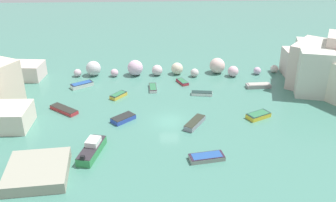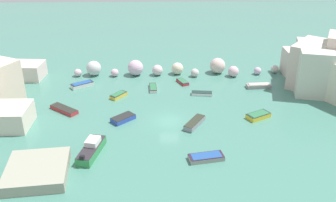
{
  "view_description": "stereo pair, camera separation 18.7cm",
  "coord_description": "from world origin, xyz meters",
  "px_view_note": "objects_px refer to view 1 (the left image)",
  "views": [
    {
      "loc": [
        -2.09,
        -42.48,
        23.42
      ],
      "look_at": [
        0.0,
        4.01,
        1.0
      ],
      "focal_mm": 40.11,
      "sensor_mm": 36.0,
      "label": 1
    },
    {
      "loc": [
        -1.9,
        -42.49,
        23.42
      ],
      "look_at": [
        0.0,
        4.01,
        1.0
      ],
      "focal_mm": 40.11,
      "sensor_mm": 36.0,
      "label": 2
    }
  ],
  "objects_px": {
    "moored_boat_2": "(82,85)",
    "moored_boat_11": "(153,88)",
    "stone_dock": "(38,171)",
    "moored_boat_8": "(64,110)",
    "moored_boat_4": "(207,157)",
    "moored_boat_9": "(123,118)",
    "moored_boat_5": "(118,95)",
    "moored_boat_10": "(182,82)",
    "moored_boat_0": "(258,115)",
    "moored_boat_6": "(258,86)",
    "moored_boat_1": "(202,93)",
    "moored_boat_7": "(195,123)",
    "moored_boat_3": "(92,149)"
  },
  "relations": [
    {
      "from": "moored_boat_9",
      "to": "moored_boat_10",
      "type": "xyz_separation_m",
      "value": [
        8.65,
        12.06,
        -0.08
      ]
    },
    {
      "from": "moored_boat_8",
      "to": "moored_boat_3",
      "type": "bearing_deg",
      "value": 155.59
    },
    {
      "from": "moored_boat_4",
      "to": "moored_boat_6",
      "type": "xyz_separation_m",
      "value": [
        10.72,
        19.1,
        0.01
      ]
    },
    {
      "from": "stone_dock",
      "to": "moored_boat_2",
      "type": "distance_m",
      "value": 22.69
    },
    {
      "from": "moored_boat_2",
      "to": "moored_boat_11",
      "type": "distance_m",
      "value": 11.15
    },
    {
      "from": "moored_boat_2",
      "to": "moored_boat_0",
      "type": "bearing_deg",
      "value": -57.06
    },
    {
      "from": "moored_boat_1",
      "to": "moored_boat_7",
      "type": "relative_size",
      "value": 0.81
    },
    {
      "from": "moored_boat_5",
      "to": "moored_boat_9",
      "type": "relative_size",
      "value": 0.84
    },
    {
      "from": "moored_boat_1",
      "to": "moored_boat_2",
      "type": "distance_m",
      "value": 18.73
    },
    {
      "from": "moored_boat_1",
      "to": "moored_boat_9",
      "type": "xyz_separation_m",
      "value": [
        -11.2,
        -7.49,
        0.07
      ]
    },
    {
      "from": "moored_boat_3",
      "to": "moored_boat_7",
      "type": "bearing_deg",
      "value": -50.22
    },
    {
      "from": "moored_boat_2",
      "to": "moored_boat_10",
      "type": "distance_m",
      "value": 15.8
    },
    {
      "from": "moored_boat_1",
      "to": "moored_boat_6",
      "type": "height_order",
      "value": "moored_boat_6"
    },
    {
      "from": "moored_boat_0",
      "to": "moored_boat_11",
      "type": "height_order",
      "value": "moored_boat_0"
    },
    {
      "from": "moored_boat_0",
      "to": "moored_boat_4",
      "type": "bearing_deg",
      "value": 20.61
    },
    {
      "from": "moored_boat_9",
      "to": "moored_boat_4",
      "type": "bearing_deg",
      "value": 94.08
    },
    {
      "from": "moored_boat_2",
      "to": "moored_boat_7",
      "type": "bearing_deg",
      "value": -71.13
    },
    {
      "from": "moored_boat_4",
      "to": "moored_boat_5",
      "type": "distance_m",
      "value": 19.68
    },
    {
      "from": "moored_boat_0",
      "to": "moored_boat_2",
      "type": "relative_size",
      "value": 0.96
    },
    {
      "from": "moored_boat_5",
      "to": "moored_boat_6",
      "type": "distance_m",
      "value": 21.64
    },
    {
      "from": "stone_dock",
      "to": "moored_boat_4",
      "type": "distance_m",
      "value": 17.64
    },
    {
      "from": "moored_boat_4",
      "to": "moored_boat_9",
      "type": "xyz_separation_m",
      "value": [
        -9.6,
        9.26,
        0.02
      ]
    },
    {
      "from": "moored_boat_7",
      "to": "moored_boat_1",
      "type": "bearing_deg",
      "value": -160.64
    },
    {
      "from": "moored_boat_3",
      "to": "moored_boat_8",
      "type": "height_order",
      "value": "moored_boat_3"
    },
    {
      "from": "moored_boat_7",
      "to": "stone_dock",
      "type": "bearing_deg",
      "value": -28.13
    },
    {
      "from": "moored_boat_11",
      "to": "moored_boat_4",
      "type": "bearing_deg",
      "value": 13.9
    },
    {
      "from": "moored_boat_8",
      "to": "moored_boat_11",
      "type": "xyz_separation_m",
      "value": [
        12.16,
        6.89,
        -0.03
      ]
    },
    {
      "from": "moored_boat_1",
      "to": "moored_boat_3",
      "type": "xyz_separation_m",
      "value": [
        -14.17,
        -15.08,
        0.38
      ]
    },
    {
      "from": "moored_boat_6",
      "to": "moored_boat_5",
      "type": "bearing_deg",
      "value": -176.26
    },
    {
      "from": "moored_boat_3",
      "to": "moored_boat_11",
      "type": "height_order",
      "value": "moored_boat_3"
    },
    {
      "from": "moored_boat_4",
      "to": "moored_boat_10",
      "type": "distance_m",
      "value": 21.34
    },
    {
      "from": "stone_dock",
      "to": "moored_boat_9",
      "type": "xyz_separation_m",
      "value": [
        7.91,
        11.36,
        -0.28
      ]
    },
    {
      "from": "stone_dock",
      "to": "moored_boat_1",
      "type": "bearing_deg",
      "value": 44.61
    },
    {
      "from": "moored_boat_6",
      "to": "moored_boat_8",
      "type": "height_order",
      "value": "moored_boat_6"
    },
    {
      "from": "moored_boat_9",
      "to": "moored_boat_8",
      "type": "bearing_deg",
      "value": -61.98
    },
    {
      "from": "moored_boat_6",
      "to": "moored_boat_7",
      "type": "height_order",
      "value": "moored_boat_7"
    },
    {
      "from": "moored_boat_1",
      "to": "moored_boat_9",
      "type": "bearing_deg",
      "value": -138.4
    },
    {
      "from": "moored_boat_6",
      "to": "moored_boat_1",
      "type": "bearing_deg",
      "value": -168.76
    },
    {
      "from": "moored_boat_1",
      "to": "moored_boat_9",
      "type": "height_order",
      "value": "moored_boat_9"
    },
    {
      "from": "moored_boat_0",
      "to": "moored_boat_6",
      "type": "height_order",
      "value": "moored_boat_0"
    },
    {
      "from": "moored_boat_4",
      "to": "moored_boat_11",
      "type": "xyz_separation_m",
      "value": [
        -5.67,
        19.15,
        -0.06
      ]
    },
    {
      "from": "moored_boat_5",
      "to": "moored_boat_11",
      "type": "height_order",
      "value": "moored_boat_5"
    },
    {
      "from": "moored_boat_4",
      "to": "moored_boat_11",
      "type": "distance_m",
      "value": 19.97
    },
    {
      "from": "moored_boat_0",
      "to": "moored_boat_7",
      "type": "relative_size",
      "value": 0.88
    },
    {
      "from": "moored_boat_1",
      "to": "moored_boat_7",
      "type": "bearing_deg",
      "value": -94.96
    },
    {
      "from": "moored_boat_1",
      "to": "moored_boat_6",
      "type": "xyz_separation_m",
      "value": [
        9.12,
        2.35,
        0.07
      ]
    },
    {
      "from": "moored_boat_0",
      "to": "moored_boat_11",
      "type": "relative_size",
      "value": 1.08
    },
    {
      "from": "stone_dock",
      "to": "moored_boat_8",
      "type": "relative_size",
      "value": 1.52
    },
    {
      "from": "moored_boat_5",
      "to": "moored_boat_10",
      "type": "xyz_separation_m",
      "value": [
        9.81,
        4.84,
        -0.07
      ]
    },
    {
      "from": "moored_boat_3",
      "to": "moored_boat_5",
      "type": "distance_m",
      "value": 14.93
    }
  ]
}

